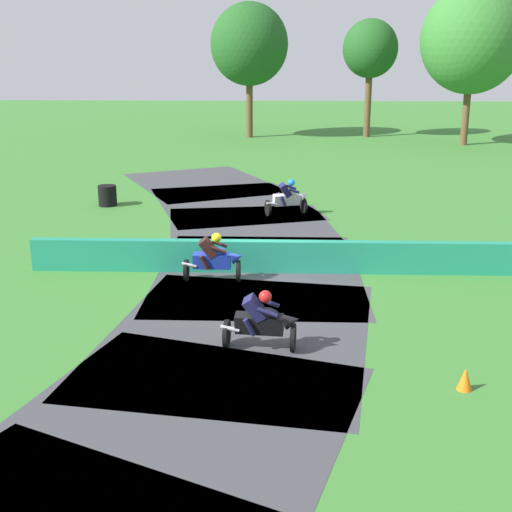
% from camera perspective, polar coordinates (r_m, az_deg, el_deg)
% --- Properties ---
extents(ground_plane, '(120.00, 120.00, 0.00)m').
position_cam_1_polar(ground_plane, '(19.65, 0.25, -1.28)').
color(ground_plane, '#38752D').
extents(track_asphalt, '(10.07, 34.77, 0.01)m').
position_cam_1_polar(track_asphalt, '(19.73, -3.59, -1.22)').
color(track_asphalt, '#3D3D42').
rests_on(track_asphalt, ground).
extents(safety_barrier, '(22.51, 0.30, 0.90)m').
position_cam_1_polar(safety_barrier, '(19.98, 14.37, -0.16)').
color(safety_barrier, '#1E8466').
rests_on(safety_barrier, ground).
extents(motorcycle_lead_black, '(1.70, 0.86, 1.43)m').
position_cam_1_polar(motorcycle_lead_black, '(14.50, 0.56, -5.33)').
color(motorcycle_lead_black, black).
rests_on(motorcycle_lead_black, ground).
extents(motorcycle_chase_blue, '(1.68, 0.70, 1.42)m').
position_cam_1_polar(motorcycle_chase_blue, '(18.64, -3.38, -0.20)').
color(motorcycle_chase_blue, black).
rests_on(motorcycle_chase_blue, ground).
extents(motorcycle_trailing_white, '(1.72, 1.12, 1.43)m').
position_cam_1_polar(motorcycle_trailing_white, '(26.01, 2.67, 4.75)').
color(motorcycle_trailing_white, black).
rests_on(motorcycle_trailing_white, ground).
extents(tire_stack_mid_a, '(0.57, 0.57, 0.60)m').
position_cam_1_polar(tire_stack_mid_a, '(20.60, -12.61, 0.05)').
color(tire_stack_mid_a, black).
rests_on(tire_stack_mid_a, ground).
extents(tire_stack_mid_b, '(0.72, 0.72, 0.80)m').
position_cam_1_polar(tire_stack_mid_b, '(28.20, -11.99, 4.83)').
color(tire_stack_mid_b, black).
rests_on(tire_stack_mid_b, ground).
extents(traffic_cone, '(0.28, 0.28, 0.44)m').
position_cam_1_polar(traffic_cone, '(13.66, 16.64, -9.55)').
color(traffic_cone, orange).
rests_on(traffic_cone, ground).
extents(tree_far_left, '(3.62, 3.62, 7.68)m').
position_cam_1_polar(tree_far_left, '(48.59, 9.28, 16.25)').
color(tree_far_left, brown).
rests_on(tree_far_left, ground).
extents(tree_far_right, '(6.17, 6.17, 9.58)m').
position_cam_1_polar(tree_far_right, '(46.00, 17.17, 16.47)').
color(tree_far_right, brown).
rests_on(tree_far_right, ground).
extents(tree_mid_rise, '(5.08, 5.08, 8.72)m').
position_cam_1_polar(tree_mid_rise, '(47.82, -0.55, 16.82)').
color(tree_mid_rise, brown).
rests_on(tree_mid_rise, ground).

